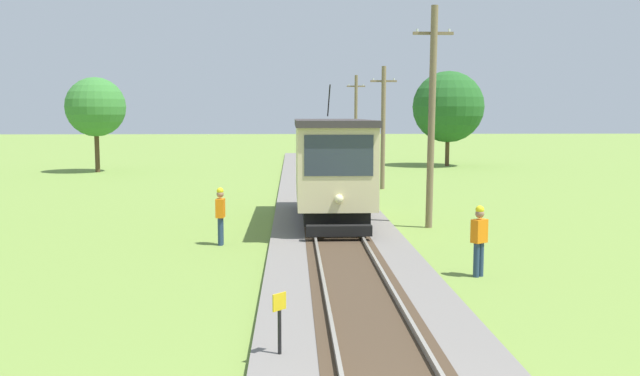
# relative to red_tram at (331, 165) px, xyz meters

# --- Properties ---
(red_tram) EXTENTS (2.60, 8.54, 4.79)m
(red_tram) POSITION_rel_red_tram_xyz_m (0.00, 0.00, 0.00)
(red_tram) COLOR beige
(red_tram) RESTS_ON rail_right
(utility_pole_near_tram) EXTENTS (1.40, 0.61, 7.69)m
(utility_pole_near_tram) POSITION_rel_red_tram_xyz_m (3.43, -1.00, 1.75)
(utility_pole_near_tram) COLOR #7A664C
(utility_pole_near_tram) RESTS_ON ground
(utility_pole_mid) EXTENTS (1.40, 0.43, 6.54)m
(utility_pole_mid) POSITION_rel_red_tram_xyz_m (3.43, 11.47, 1.17)
(utility_pole_mid) COLOR #7A664C
(utility_pole_mid) RESTS_ON ground
(utility_pole_far) EXTENTS (1.40, 0.57, 6.95)m
(utility_pole_far) POSITION_rel_red_tram_xyz_m (3.43, 26.93, 1.38)
(utility_pole_far) COLOR #7A664C
(utility_pole_far) RESTS_ON ground
(trackside_signal_marker) EXTENTS (0.21, 0.21, 1.18)m
(trackside_signal_marker) POSITION_rel_red_tram_xyz_m (-1.63, -13.82, -1.53)
(trackside_signal_marker) COLOR black
(trackside_signal_marker) RESTS_ON ground
(track_worker) EXTENTS (0.45, 0.41, 1.78)m
(track_worker) POSITION_rel_red_tram_xyz_m (3.19, -8.10, -1.21)
(track_worker) COLOR navy
(track_worker) RESTS_ON ground
(second_worker) EXTENTS (0.27, 0.40, 1.78)m
(second_worker) POSITION_rel_red_tram_xyz_m (-3.63, -3.75, -1.21)
(second_worker) COLOR navy
(second_worker) RESTS_ON ground
(tree_right_near) EXTENTS (4.07, 4.07, 6.54)m
(tree_right_near) POSITION_rel_red_tram_xyz_m (-14.93, 22.91, 2.30)
(tree_right_near) COLOR #4C3823
(tree_right_near) RESTS_ON ground
(tree_left_far) EXTENTS (5.48, 5.48, 7.31)m
(tree_left_far) POSITION_rel_red_tram_xyz_m (10.61, 27.41, 2.38)
(tree_left_far) COLOR #4C3823
(tree_left_far) RESTS_ON ground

